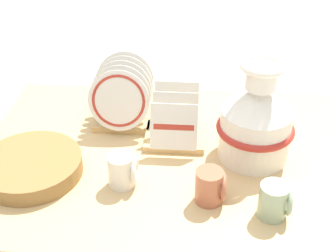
{
  "coord_description": "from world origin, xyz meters",
  "views": [
    {
      "loc": [
        0.09,
        -1.22,
        1.64
      ],
      "look_at": [
        0.0,
        0.0,
        0.83
      ],
      "focal_mm": 50.0,
      "sensor_mm": 36.0,
      "label": 1
    }
  ],
  "objects_px": {
    "mug_cream_glaze": "(123,171)",
    "dish_rack_square_plates": "(175,128)",
    "dish_rack_round_plates": "(122,100)",
    "mug_sage_glaze": "(275,201)",
    "ceramic_vase": "(256,120)",
    "mug_terracotta_glaze": "(211,186)",
    "wicker_charger_stack": "(31,166)"
  },
  "relations": [
    {
      "from": "mug_cream_glaze",
      "to": "dish_rack_square_plates",
      "type": "bearing_deg",
      "value": 60.38
    },
    {
      "from": "dish_rack_round_plates",
      "to": "dish_rack_square_plates",
      "type": "xyz_separation_m",
      "value": [
        0.19,
        -0.09,
        -0.05
      ]
    },
    {
      "from": "mug_cream_glaze",
      "to": "mug_sage_glaze",
      "type": "xyz_separation_m",
      "value": [
        0.43,
        -0.1,
        0.0
      ]
    },
    {
      "from": "ceramic_vase",
      "to": "mug_cream_glaze",
      "type": "bearing_deg",
      "value": -156.31
    },
    {
      "from": "dish_rack_square_plates",
      "to": "mug_cream_glaze",
      "type": "relative_size",
      "value": 1.94
    },
    {
      "from": "mug_terracotta_glaze",
      "to": "ceramic_vase",
      "type": "bearing_deg",
      "value": 58.63
    },
    {
      "from": "dish_rack_round_plates",
      "to": "wicker_charger_stack",
      "type": "xyz_separation_m",
      "value": [
        -0.24,
        -0.31,
        -0.07
      ]
    },
    {
      "from": "dish_rack_square_plates",
      "to": "mug_sage_glaze",
      "type": "xyz_separation_m",
      "value": [
        0.29,
        -0.34,
        0.01
      ]
    },
    {
      "from": "mug_sage_glaze",
      "to": "dish_rack_round_plates",
      "type": "bearing_deg",
      "value": 137.88
    },
    {
      "from": "wicker_charger_stack",
      "to": "mug_terracotta_glaze",
      "type": "relative_size",
      "value": 3.01
    },
    {
      "from": "dish_rack_square_plates",
      "to": "wicker_charger_stack",
      "type": "height_order",
      "value": "dish_rack_square_plates"
    },
    {
      "from": "ceramic_vase",
      "to": "dish_rack_square_plates",
      "type": "distance_m",
      "value": 0.28
    },
    {
      "from": "ceramic_vase",
      "to": "mug_terracotta_glaze",
      "type": "height_order",
      "value": "ceramic_vase"
    },
    {
      "from": "wicker_charger_stack",
      "to": "mug_sage_glaze",
      "type": "xyz_separation_m",
      "value": [
        0.72,
        -0.13,
        0.02
      ]
    },
    {
      "from": "dish_rack_square_plates",
      "to": "wicker_charger_stack",
      "type": "distance_m",
      "value": 0.48
    },
    {
      "from": "ceramic_vase",
      "to": "dish_rack_round_plates",
      "type": "height_order",
      "value": "ceramic_vase"
    },
    {
      "from": "dish_rack_square_plates",
      "to": "mug_terracotta_glaze",
      "type": "height_order",
      "value": "dish_rack_square_plates"
    },
    {
      "from": "dish_rack_square_plates",
      "to": "mug_sage_glaze",
      "type": "height_order",
      "value": "dish_rack_square_plates"
    },
    {
      "from": "mug_terracotta_glaze",
      "to": "mug_cream_glaze",
      "type": "bearing_deg",
      "value": 168.63
    },
    {
      "from": "wicker_charger_stack",
      "to": "mug_sage_glaze",
      "type": "relative_size",
      "value": 3.01
    },
    {
      "from": "dish_rack_square_plates",
      "to": "wicker_charger_stack",
      "type": "xyz_separation_m",
      "value": [
        -0.43,
        -0.21,
        -0.02
      ]
    },
    {
      "from": "ceramic_vase",
      "to": "mug_cream_glaze",
      "type": "relative_size",
      "value": 3.22
    },
    {
      "from": "dish_rack_round_plates",
      "to": "mug_cream_glaze",
      "type": "bearing_deg",
      "value": -81.09
    },
    {
      "from": "wicker_charger_stack",
      "to": "mug_cream_glaze",
      "type": "distance_m",
      "value": 0.29
    },
    {
      "from": "dish_rack_round_plates",
      "to": "mug_sage_glaze",
      "type": "bearing_deg",
      "value": -42.12
    },
    {
      "from": "dish_rack_round_plates",
      "to": "ceramic_vase",
      "type": "bearing_deg",
      "value": -20.21
    },
    {
      "from": "mug_terracotta_glaze",
      "to": "mug_sage_glaze",
      "type": "xyz_separation_m",
      "value": [
        0.17,
        -0.05,
        0.0
      ]
    },
    {
      "from": "mug_terracotta_glaze",
      "to": "wicker_charger_stack",
      "type": "bearing_deg",
      "value": 171.47
    },
    {
      "from": "wicker_charger_stack",
      "to": "mug_terracotta_glaze",
      "type": "bearing_deg",
      "value": -8.53
    },
    {
      "from": "dish_rack_round_plates",
      "to": "dish_rack_square_plates",
      "type": "relative_size",
      "value": 1.13
    },
    {
      "from": "wicker_charger_stack",
      "to": "mug_terracotta_glaze",
      "type": "distance_m",
      "value": 0.55
    },
    {
      "from": "wicker_charger_stack",
      "to": "mug_terracotta_glaze",
      "type": "height_order",
      "value": "mug_terracotta_glaze"
    }
  ]
}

